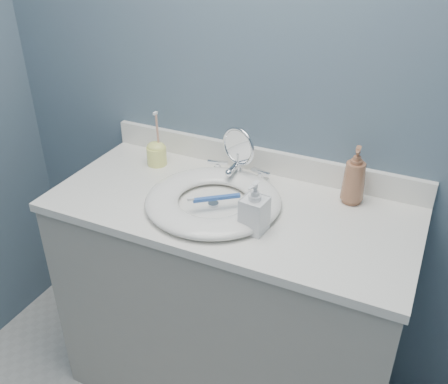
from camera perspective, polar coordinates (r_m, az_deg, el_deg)
The scene contains 12 objects.
back_wall at distance 1.75m, azimuth 4.68°, elevation 11.91°, with size 2.20×0.02×2.40m, color slate.
vanity_cabinet at distance 1.94m, azimuth 0.68°, elevation -12.90°, with size 1.20×0.55×0.85m, color #A19D94.
countertop at distance 1.67m, azimuth 0.78°, elevation -1.83°, with size 1.22×0.57×0.03m, color white.
backsplash at distance 1.85m, azimuth 4.19°, elevation 3.70°, with size 1.22×0.02×0.09m, color white.
basin at distance 1.64m, azimuth -1.24°, elevation -0.94°, with size 0.45×0.45×0.04m, color white, non-canonical shape.
drain at distance 1.65m, azimuth -1.23°, elevation -1.38°, with size 0.04×0.04×0.01m, color silver.
faucet at distance 1.79m, azimuth 1.55°, elevation 2.27°, with size 0.25×0.13×0.07m.
makeup_mirror at distance 1.74m, azimuth 1.64°, elevation 4.51°, with size 0.14×0.08×0.21m.
soap_bottle_amber at distance 1.68m, azimuth 14.70°, elevation 1.86°, with size 0.08×0.08×0.20m, color #966043.
soap_bottle_clear at distance 1.49m, azimuth 3.51°, elevation -1.71°, with size 0.07×0.08×0.17m, color silver.
toothbrush_holder at distance 1.90m, azimuth -7.72°, elevation 4.49°, with size 0.07×0.07×0.21m.
toothbrush_lying at distance 1.60m, azimuth -1.09°, elevation -0.72°, with size 0.15×0.12×0.02m.
Camera 1 is at (0.58, -0.31, 1.75)m, focal length 40.00 mm.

